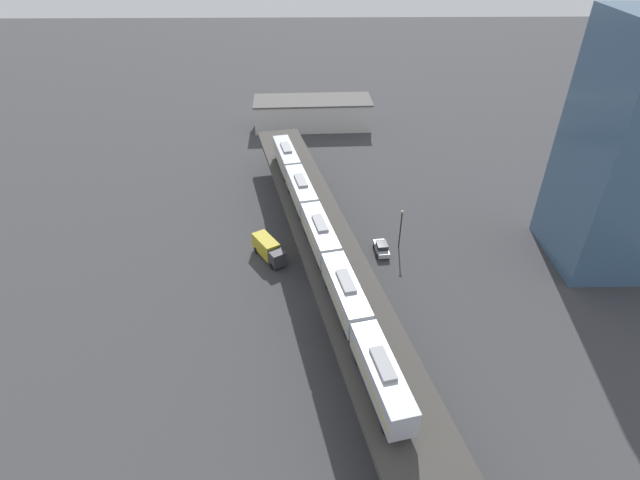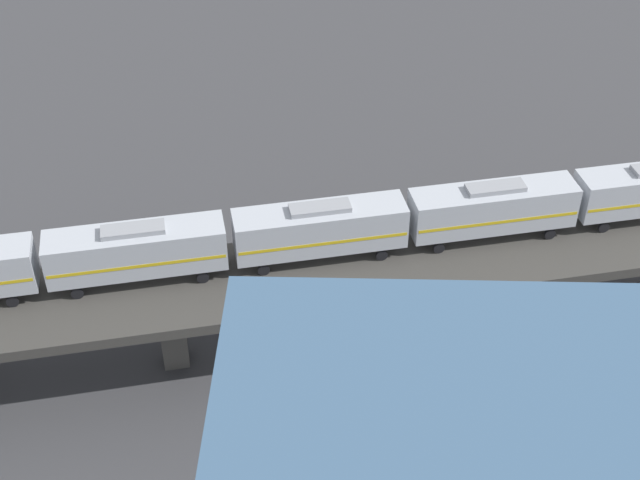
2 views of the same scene
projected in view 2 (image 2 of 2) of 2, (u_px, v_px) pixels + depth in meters
ground_plane at (292, 344)px, 66.04m from camera, size 400.00×400.00×0.00m
elevated_viaduct at (288, 284)px, 62.37m from camera, size 28.44×91.59×6.90m
subway_train at (320, 228)px, 61.69m from camera, size 16.46×61.49×4.45m
street_car_silver at (443, 424)px, 58.84m from camera, size 2.31×4.56×1.89m
delivery_truck at (412, 246)px, 72.52m from camera, size 5.77×7.28×3.20m
street_lamp at (478, 429)px, 54.45m from camera, size 0.44×0.44×6.94m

